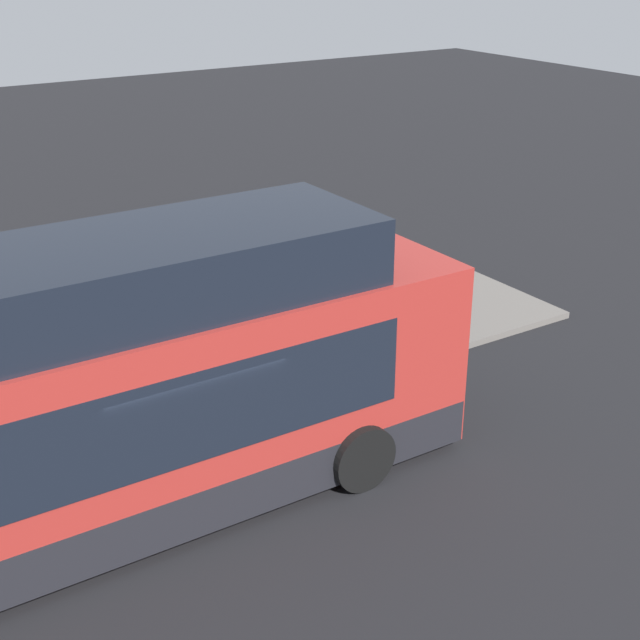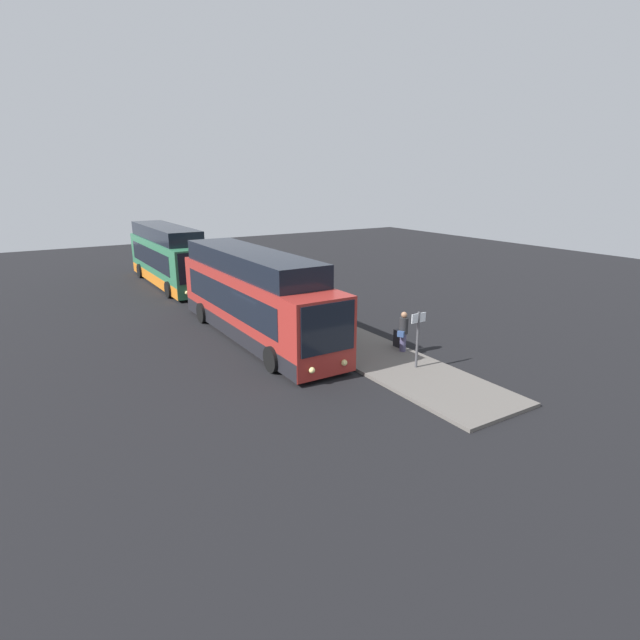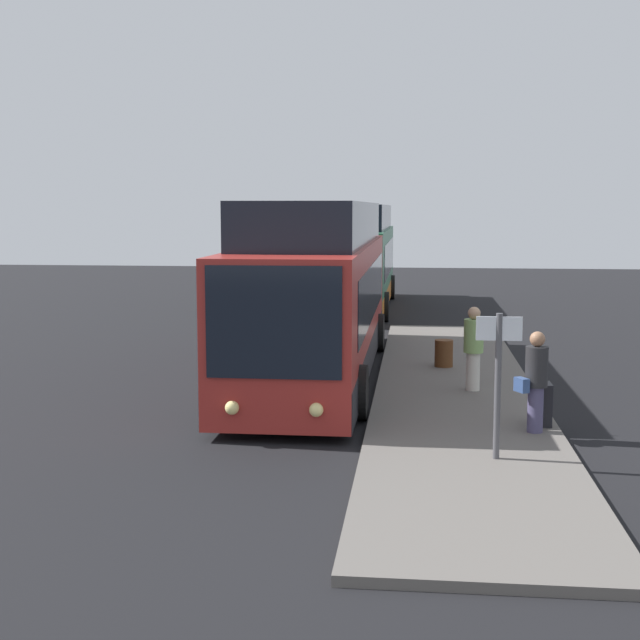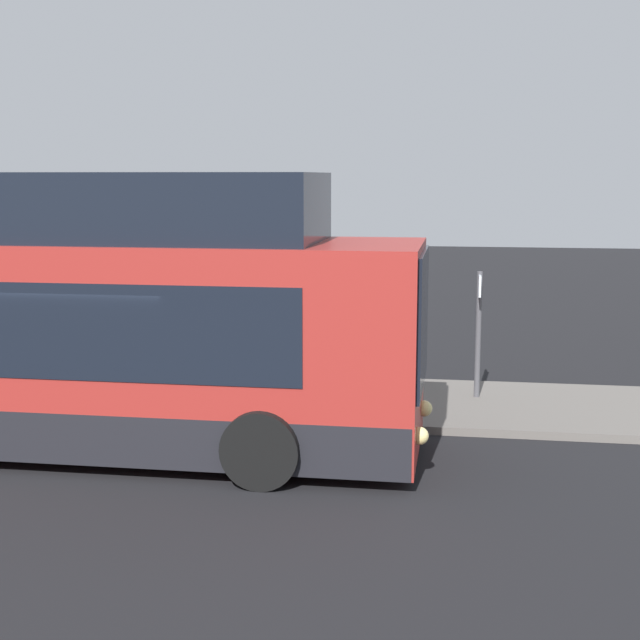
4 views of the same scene
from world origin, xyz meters
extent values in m
plane|color=black|center=(0.00, 0.00, 0.00)|extent=(80.00, 80.00, 0.00)
cube|color=#605B56|center=(0.00, 3.28, 0.07)|extent=(20.00, 3.35, 0.13)
cube|color=maroon|center=(-1.67, 0.12, 1.65)|extent=(12.38, 2.57, 2.93)
cube|color=black|center=(-1.67, 0.12, 0.53)|extent=(12.32, 2.59, 0.70)
cube|color=black|center=(-1.98, 0.12, 2.00)|extent=(10.15, 2.60, 1.29)
cube|color=black|center=(4.54, 0.12, 2.07)|extent=(0.06, 2.26, 1.87)
sphere|color=#F9E58C|center=(4.56, 0.82, 0.63)|extent=(0.24, 0.24, 0.24)
sphere|color=#F9E58C|center=(4.56, -0.59, 0.63)|extent=(0.24, 0.24, 0.24)
cylinder|color=black|center=(2.54, 1.40, 0.52)|extent=(1.04, 0.30, 1.04)
cylinder|color=black|center=(2.54, -1.17, 0.52)|extent=(1.04, 0.30, 1.04)
cylinder|color=silver|center=(0.23, 3.64, 0.53)|extent=(0.33, 0.33, 0.80)
cylinder|color=#8CB766|center=(0.23, 3.64, 1.28)|extent=(0.47, 0.47, 0.70)
sphere|color=tan|center=(0.23, 3.64, 1.77)|extent=(0.26, 0.26, 0.26)
cylinder|color=#4C476B|center=(3.66, 4.48, 0.53)|extent=(0.36, 0.36, 0.79)
cylinder|color=#262628|center=(3.66, 4.48, 1.27)|extent=(0.52, 0.52, 0.69)
sphere|color=#9E7051|center=(3.66, 4.48, 1.74)|extent=(0.26, 0.26, 0.26)
cube|color=#334C7F|center=(3.80, 4.23, 0.97)|extent=(0.31, 0.25, 0.24)
cube|color=black|center=(3.14, 4.70, 0.51)|extent=(0.47, 0.23, 0.75)
cylinder|color=black|center=(3.14, 4.70, 1.00)|extent=(0.02, 0.02, 0.24)
cylinder|color=#4C4C51|center=(5.38, 3.68, 1.25)|extent=(0.10, 0.10, 2.24)
cube|color=silver|center=(5.38, 3.68, 2.14)|extent=(0.04, 0.69, 0.36)
camera|label=1|loc=(-4.08, -10.29, 7.66)|focal=50.00mm
camera|label=2|loc=(18.89, -9.18, 7.33)|focal=28.00mm
camera|label=3|loc=(18.84, 2.45, 3.95)|focal=50.00mm
camera|label=4|loc=(5.04, -12.00, 4.02)|focal=50.00mm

